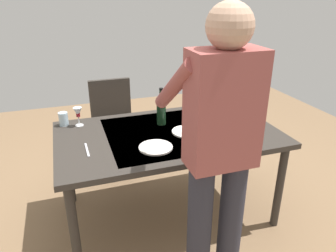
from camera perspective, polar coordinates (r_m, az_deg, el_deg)
The scene contains 13 objects.
ground_plane at distance 2.79m, azimuth 0.00°, elevation -14.99°, with size 6.00×6.00×0.00m, color #846647.
dining_table at distance 2.43m, azimuth 0.00°, elevation -2.55°, with size 1.64×0.96×0.74m.
chair_near at distance 3.20m, azimuth -9.73°, elevation 0.99°, with size 0.40×0.40×0.91m.
person_server at distance 1.70m, azimuth 9.08°, elevation -3.88°, with size 0.42×0.61×1.69m.
wine_bottle at distance 2.50m, azimuth -1.22°, elevation 2.70°, with size 0.07×0.07×0.30m.
wine_glass_left at distance 2.57m, azimuth -15.75°, elevation 2.20°, with size 0.07×0.07×0.15m.
wine_glass_right at distance 2.93m, azimuth 11.81°, elevation 5.20°, with size 0.07×0.07×0.15m.
water_cup_near_left at distance 2.63m, azimuth -18.13°, elevation 1.20°, with size 0.07×0.07×0.11m, color silver.
water_cup_near_right at distance 2.61m, azimuth 4.02°, elevation 2.01°, with size 0.08×0.08×0.09m, color silver.
serving_bowl_pasta at distance 2.34m, azimuth 10.73°, elevation -1.27°, with size 0.30×0.30×0.07m.
dinner_plate_near at distance 2.17m, azimuth -2.21°, elevation -3.81°, with size 0.23×0.23×0.01m, color white.
dinner_plate_far at distance 2.40m, azimuth 3.44°, elevation -1.00°, with size 0.23×0.23×0.01m, color white.
table_knife at distance 2.21m, azimuth -14.23°, elevation -4.12°, with size 0.01×0.20×0.01m, color silver.
Camera 1 is at (0.69, 2.07, 1.74)m, focal length 34.21 mm.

